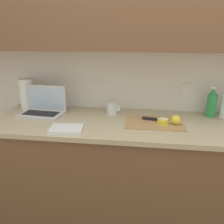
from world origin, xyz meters
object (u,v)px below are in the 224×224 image
(knife, at_px, (155,119))
(paper_towel_roll, at_px, (27,94))
(laptop, at_px, (43,108))
(measuring_cup, at_px, (112,108))
(cutting_board, at_px, (155,123))
(lemon_whole_beside, at_px, (176,120))
(bottle_oil_tall, at_px, (212,103))
(lemon_half_cut, at_px, (163,121))

(knife, bearing_deg, paper_towel_roll, 179.62)
(laptop, height_order, paper_towel_roll, paper_towel_roll)
(laptop, height_order, measuring_cup, laptop)
(cutting_board, relative_size, lemon_whole_beside, 6.16)
(bottle_oil_tall, bearing_deg, knife, -158.05)
(lemon_half_cut, bearing_deg, bottle_oil_tall, 31.61)
(knife, relative_size, lemon_whole_beside, 4.43)
(cutting_board, bearing_deg, lemon_half_cut, -23.65)
(bottle_oil_tall, bearing_deg, lemon_whole_beside, -141.26)
(laptop, bearing_deg, paper_towel_roll, 150.80)
(cutting_board, relative_size, measuring_cup, 3.84)
(lemon_half_cut, relative_size, measuring_cup, 0.69)
(cutting_board, relative_size, bottle_oil_tall, 1.73)
(knife, height_order, paper_towel_roll, paper_towel_roll)
(laptop, bearing_deg, lemon_whole_beside, -0.79)
(bottle_oil_tall, height_order, measuring_cup, bottle_oil_tall)
(laptop, distance_m, paper_towel_roll, 0.25)
(knife, distance_m, bottle_oil_tall, 0.48)
(lemon_half_cut, bearing_deg, paper_towel_roll, 168.10)
(knife, distance_m, lemon_whole_beside, 0.16)
(bottle_oil_tall, bearing_deg, cutting_board, -154.49)
(lemon_whole_beside, distance_m, paper_towel_roll, 1.27)
(cutting_board, height_order, bottle_oil_tall, bottle_oil_tall)
(lemon_half_cut, distance_m, measuring_cup, 0.45)
(laptop, height_order, knife, laptop)
(lemon_whole_beside, xyz_separation_m, measuring_cup, (-0.49, 0.20, 0.01))
(laptop, xyz_separation_m, cutting_board, (0.90, -0.08, -0.05))
(knife, bearing_deg, bottle_oil_tall, 30.96)
(cutting_board, distance_m, lemon_half_cut, 0.07)
(lemon_whole_beside, relative_size, measuring_cup, 0.62)
(cutting_board, xyz_separation_m, measuring_cup, (-0.34, 0.17, 0.04))
(lemon_whole_beside, xyz_separation_m, paper_towel_roll, (-1.25, 0.24, 0.09))
(laptop, bearing_deg, knife, 2.11)
(cutting_board, bearing_deg, knife, 80.42)
(laptop, height_order, cutting_board, laptop)
(laptop, distance_m, measuring_cup, 0.57)
(cutting_board, height_order, paper_towel_roll, paper_towel_roll)
(knife, height_order, lemon_whole_beside, lemon_whole_beside)
(measuring_cup, height_order, paper_towel_roll, paper_towel_roll)
(cutting_board, height_order, measuring_cup, measuring_cup)
(bottle_oil_tall, bearing_deg, lemon_half_cut, -148.39)
(knife, bearing_deg, measuring_cup, 167.49)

